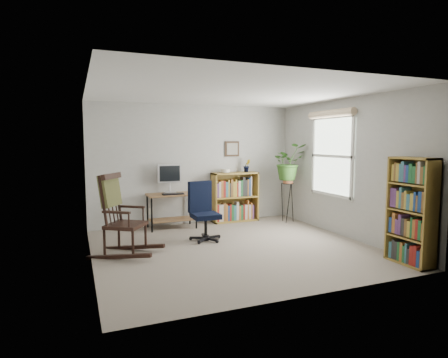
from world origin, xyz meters
name	(u,v)px	position (x,y,z in m)	size (l,w,h in m)	color
floor	(233,248)	(0.00, 0.00, 0.00)	(4.20, 4.00, 0.00)	gray
ceiling	(234,92)	(0.00, 0.00, 2.40)	(4.20, 4.00, 0.00)	silver
wall_back	(195,164)	(0.00, 2.00, 1.20)	(4.20, 0.00, 2.40)	#B1B0AC
wall_front	(309,186)	(0.00, -2.00, 1.20)	(4.20, 0.00, 2.40)	#B1B0AC
wall_left	(89,176)	(-2.10, 0.00, 1.20)	(0.00, 4.00, 2.40)	#B1B0AC
wall_right	(344,168)	(2.10, 0.00, 1.20)	(0.00, 4.00, 2.40)	#B1B0AC
window	(332,156)	(2.06, 0.30, 1.40)	(0.12, 1.20, 1.50)	silver
desk	(172,211)	(-0.57, 1.70, 0.33)	(0.93, 0.51, 0.67)	olive
monitor	(170,179)	(-0.57, 1.84, 0.95)	(0.46, 0.16, 0.56)	silver
keyboard	(173,194)	(-0.57, 1.58, 0.68)	(0.40, 0.15, 0.03)	black
office_chair	(206,211)	(-0.26, 0.58, 0.50)	(0.55, 0.55, 1.01)	black
rocking_chair	(126,214)	(-1.61, 0.26, 0.61)	(0.63, 1.05, 1.22)	black
low_bookshelf	(235,197)	(0.81, 1.82, 0.51)	(0.97, 0.32, 1.03)	olive
tall_bookshelf	(411,211)	(1.92, -1.60, 0.73)	(0.27, 0.64, 1.45)	olive
plant_stand	(288,199)	(1.80, 1.35, 0.47)	(0.26, 0.26, 0.94)	black
spider_plant	(289,144)	(1.80, 1.35, 1.61)	(1.69, 1.88, 1.46)	#316021
potted_plant_small	(247,169)	(1.09, 1.83, 1.08)	(0.13, 0.24, 0.11)	#316021
framed_picture	(232,149)	(0.81, 1.97, 1.51)	(0.32, 0.04, 0.32)	black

